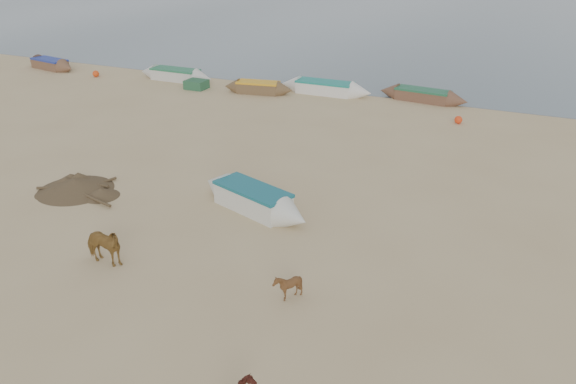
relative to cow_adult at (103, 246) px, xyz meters
name	(u,v)px	position (x,y,z in m)	size (l,w,h in m)	color
ground	(236,268)	(3.97, 1.58, -0.67)	(140.00, 140.00, 0.00)	tan
sea	(500,4)	(3.97, 83.58, -0.67)	(160.00, 160.00, 0.00)	slate
cow_adult	(103,246)	(0.00, 0.00, 0.00)	(0.73, 1.60, 1.35)	olive
calf_front	(288,286)	(6.17, 0.74, -0.24)	(0.71, 0.79, 0.87)	#56351B
near_canoe	(253,199)	(2.51, 5.52, -0.21)	(5.47, 1.25, 0.94)	silver
debris_pile	(75,185)	(-5.09, 4.03, -0.43)	(3.14, 3.14, 0.48)	brown
waterline_canoes	(359,94)	(1.33, 22.35, -0.27)	(58.50, 4.83, 0.85)	brown
beach_clutter	(465,112)	(8.11, 21.43, -0.38)	(46.90, 3.76, 0.64)	#28593A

